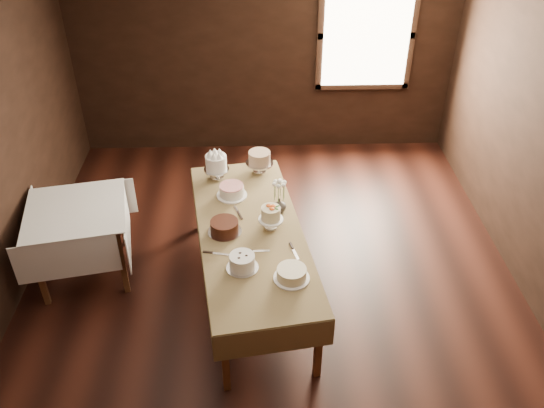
% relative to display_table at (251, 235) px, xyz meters
% --- Properties ---
extents(floor, '(5.00, 6.00, 0.01)m').
position_rel_display_table_xyz_m(floor, '(0.21, -0.06, -0.70)').
color(floor, black).
rests_on(floor, ground).
extents(ceiling, '(5.00, 6.00, 0.01)m').
position_rel_display_table_xyz_m(ceiling, '(0.21, -0.06, 2.10)').
color(ceiling, beige).
rests_on(ceiling, wall_back).
extents(wall_back, '(5.00, 0.02, 2.80)m').
position_rel_display_table_xyz_m(wall_back, '(0.21, 2.94, 0.70)').
color(wall_back, black).
rests_on(wall_back, ground).
extents(window, '(1.10, 0.05, 1.30)m').
position_rel_display_table_xyz_m(window, '(1.51, 2.88, 0.90)').
color(window, '#FFEABF').
rests_on(window, wall_back).
extents(display_table, '(1.30, 2.54, 0.75)m').
position_rel_display_table_xyz_m(display_table, '(0.00, 0.00, 0.00)').
color(display_table, '#4E2C16').
rests_on(display_table, ground).
extents(side_table, '(1.11, 1.11, 0.80)m').
position_rel_display_table_xyz_m(side_table, '(-1.70, 0.33, 0.01)').
color(side_table, '#4E2C16').
rests_on(side_table, ground).
extents(cake_meringue, '(0.31, 0.31, 0.28)m').
position_rel_display_table_xyz_m(cake_meringue, '(-0.35, 0.92, 0.18)').
color(cake_meringue, silver).
rests_on(cake_meringue, display_table).
extents(cake_speckled, '(0.30, 0.30, 0.26)m').
position_rel_display_table_xyz_m(cake_speckled, '(0.10, 1.03, 0.17)').
color(cake_speckled, silver).
rests_on(cake_speckled, display_table).
extents(cake_lattice, '(0.32, 0.32, 0.12)m').
position_rel_display_table_xyz_m(cake_lattice, '(-0.19, 0.58, 0.11)').
color(cake_lattice, white).
rests_on(cake_lattice, display_table).
extents(cake_chocolate, '(0.35, 0.35, 0.12)m').
position_rel_display_table_xyz_m(cake_chocolate, '(-0.24, -0.02, 0.11)').
color(cake_chocolate, silver).
rests_on(cake_chocolate, display_table).
extents(cake_flowers, '(0.25, 0.25, 0.24)m').
position_rel_display_table_xyz_m(cake_flowers, '(0.19, 0.04, 0.16)').
color(cake_flowers, white).
rests_on(cake_flowers, display_table).
extents(cake_swirl, '(0.28, 0.28, 0.14)m').
position_rel_display_table_xyz_m(cake_swirl, '(-0.07, -0.52, 0.12)').
color(cake_swirl, silver).
rests_on(cake_swirl, display_table).
extents(cake_cream, '(0.31, 0.31, 0.11)m').
position_rel_display_table_xyz_m(cake_cream, '(0.34, -0.67, 0.11)').
color(cake_cream, white).
rests_on(cake_cream, display_table).
extents(cake_server_a, '(0.24, 0.03, 0.01)m').
position_rel_display_table_xyz_m(cake_server_a, '(0.10, -0.30, 0.06)').
color(cake_server_a, silver).
rests_on(cake_server_a, display_table).
extents(cake_server_b, '(0.08, 0.24, 0.01)m').
position_rel_display_table_xyz_m(cake_server_b, '(0.40, -0.36, 0.06)').
color(cake_server_b, silver).
rests_on(cake_server_b, display_table).
extents(cake_server_c, '(0.10, 0.24, 0.01)m').
position_rel_display_table_xyz_m(cake_server_c, '(-0.13, 0.33, 0.06)').
color(cake_server_c, silver).
rests_on(cake_server_c, display_table).
extents(cake_server_d, '(0.11, 0.23, 0.01)m').
position_rel_display_table_xyz_m(cake_server_d, '(0.29, 0.29, 0.06)').
color(cake_server_d, silver).
rests_on(cake_server_d, display_table).
extents(cake_server_e, '(0.24, 0.07, 0.01)m').
position_rel_display_table_xyz_m(cake_server_e, '(-0.26, -0.33, 0.06)').
color(cake_server_e, silver).
rests_on(cake_server_e, display_table).
extents(flower_vase, '(0.19, 0.19, 0.15)m').
position_rel_display_table_xyz_m(flower_vase, '(0.28, 0.30, 0.13)').
color(flower_vase, '#2D2823').
rests_on(flower_vase, display_table).
extents(flower_bouquet, '(0.14, 0.14, 0.20)m').
position_rel_display_table_xyz_m(flower_bouquet, '(0.28, 0.30, 0.32)').
color(flower_bouquet, white).
rests_on(flower_bouquet, flower_vase).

